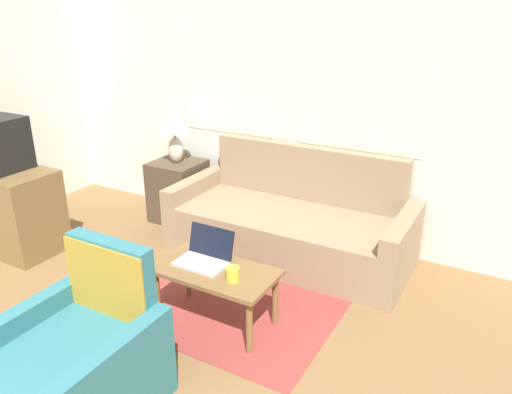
% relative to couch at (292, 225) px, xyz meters
% --- Properties ---
extents(wall_back, '(6.46, 0.06, 2.60)m').
position_rel_couch_xyz_m(wall_back, '(-0.19, 0.45, 1.04)').
color(wall_back, silver).
rests_on(wall_back, ground_plane).
extents(rug, '(1.52, 1.93, 0.01)m').
position_rel_couch_xyz_m(rug, '(-0.01, -0.64, -0.26)').
color(rug, brown).
rests_on(rug, ground_plane).
extents(couch, '(2.09, 0.88, 0.91)m').
position_rel_couch_xyz_m(couch, '(0.00, 0.00, 0.00)').
color(couch, '#937A5B').
rests_on(couch, ground_plane).
extents(armchair, '(0.76, 0.82, 0.89)m').
position_rel_couch_xyz_m(armchair, '(-0.22, -2.22, 0.00)').
color(armchair, '#2D6B75').
rests_on(armchair, ground_plane).
extents(tv_dresser, '(1.07, 0.54, 0.74)m').
position_rel_couch_xyz_m(tv_dresser, '(-2.33, -1.15, 0.11)').
color(tv_dresser, brown).
rests_on(tv_dresser, ground_plane).
extents(side_table, '(0.47, 0.47, 0.61)m').
position_rel_couch_xyz_m(side_table, '(-1.33, 0.11, 0.04)').
color(side_table, '#4C3D2D').
rests_on(side_table, ground_plane).
extents(table_lamp, '(0.31, 0.31, 0.56)m').
position_rel_couch_xyz_m(table_lamp, '(-1.33, 0.11, 0.72)').
color(table_lamp, beige).
rests_on(table_lamp, side_table).
extents(coffee_table, '(0.84, 0.46, 0.41)m').
position_rel_couch_xyz_m(coffee_table, '(-0.01, -1.20, 0.09)').
color(coffee_table, brown).
rests_on(coffee_table, ground_plane).
extents(laptop, '(0.35, 0.28, 0.23)m').
position_rel_couch_xyz_m(laptop, '(-0.13, -1.15, 0.20)').
color(laptop, '#B7B7BC').
rests_on(laptop, coffee_table).
extents(cup_navy, '(0.09, 0.09, 0.09)m').
position_rel_couch_xyz_m(cup_navy, '(0.17, -1.26, 0.19)').
color(cup_navy, gold).
rests_on(cup_navy, coffee_table).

